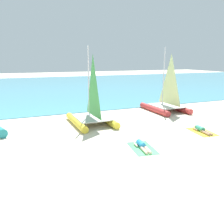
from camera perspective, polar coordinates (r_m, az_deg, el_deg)
name	(u,v)px	position (r m, az deg, el deg)	size (l,w,h in m)	color
ground_plane	(87,113)	(19.62, -6.13, -0.18)	(120.00, 120.00, 0.00)	beige
ocean_water	(50,86)	(39.08, -14.62, 5.95)	(120.00, 40.00, 0.05)	#4C9EB7
sailboat_yellow	(92,113)	(16.02, -4.91, -0.24)	(2.60, 4.02, 5.20)	yellow
sailboat_red	(166,102)	(20.45, 12.83, 2.35)	(2.62, 4.07, 5.28)	#CC3838
towel_left	(142,148)	(12.02, 7.28, -8.60)	(1.10, 1.90, 0.01)	#4CB266
sunbather_left	(142,145)	(12.04, 7.19, -7.93)	(0.64, 1.57, 0.30)	#268CCC
towel_middle	(202,132)	(15.47, 20.76, -4.46)	(1.10, 1.90, 0.01)	yellow
sunbather_middle	(201,129)	(15.49, 20.65, -3.95)	(0.62, 1.57, 0.30)	#3FB28C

